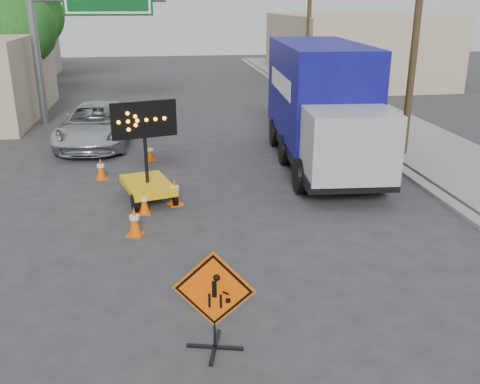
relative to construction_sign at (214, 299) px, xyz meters
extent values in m
plane|color=#2D2D30|center=(0.26, 0.70, -0.97)|extent=(100.00, 100.00, 0.00)
cube|color=gray|center=(7.46, 15.70, -0.91)|extent=(0.40, 60.00, 0.12)
cube|color=gray|center=(9.76, 15.70, -0.89)|extent=(4.00, 60.00, 0.15)
cube|color=tan|center=(13.26, 30.70, 1.33)|extent=(10.00, 14.00, 4.60)
cylinder|color=slate|center=(-6.24, 18.70, 2.43)|extent=(0.36, 0.36, 6.80)
cylinder|color=slate|center=(-3.24, 18.70, 4.63)|extent=(6.00, 0.20, 0.20)
cylinder|color=slate|center=(-8.24, 26.70, 3.53)|extent=(0.44, 0.44, 9.00)
cylinder|color=#40321B|center=(8.26, 10.70, 3.53)|extent=(0.26, 0.26, 9.00)
cylinder|color=#40321B|center=(8.26, 24.70, 3.53)|extent=(0.26, 0.26, 9.00)
cylinder|color=#40321B|center=(-7.74, 22.70, 0.66)|extent=(0.28, 0.28, 3.25)
sphere|color=#144313|center=(-7.74, 22.70, 3.21)|extent=(3.71, 3.71, 3.71)
cylinder|color=#40321B|center=(-8.74, 30.70, 0.83)|extent=(0.28, 0.28, 3.58)
sphere|color=#144313|center=(-8.74, 30.70, 3.64)|extent=(4.10, 4.10, 4.10)
cube|color=black|center=(0.00, 0.00, -0.94)|extent=(0.97, 0.31, 0.04)
cube|color=black|center=(0.00, 0.00, -0.94)|extent=(0.31, 0.97, 0.04)
cylinder|color=black|center=(0.00, 0.00, -0.59)|extent=(0.04, 0.04, 0.76)
cube|color=#EF5405|center=(0.00, 0.00, 0.18)|extent=(1.35, 0.37, 1.39)
cube|color=black|center=(0.00, 0.00, 0.18)|extent=(1.25, 0.32, 1.29)
cube|color=#E5AC0C|center=(-1.21, 7.41, -0.50)|extent=(1.75, 2.33, 0.19)
cylinder|color=black|center=(-1.21, 7.41, 0.69)|extent=(0.10, 0.10, 2.28)
cube|color=black|center=(-1.21, 7.41, 1.47)|extent=(1.83, 0.59, 1.04)
imported|color=silver|center=(-3.33, 14.37, -0.15)|extent=(3.14, 6.07, 1.63)
cube|color=black|center=(4.84, 10.09, -0.31)|extent=(3.23, 8.88, 0.33)
cube|color=#0D085D|center=(4.84, 10.96, 1.59)|extent=(3.20, 6.93, 3.27)
cube|color=#9EA0A5|center=(4.84, 6.61, 0.72)|extent=(2.64, 2.13, 1.96)
cube|color=#EF5405|center=(-1.51, 4.93, -0.95)|extent=(0.50, 0.50, 0.03)
cone|color=#EF5405|center=(-1.51, 4.93, -0.57)|extent=(0.30, 0.30, 0.74)
cylinder|color=silver|center=(-1.51, 4.93, -0.48)|extent=(0.25, 0.25, 0.11)
cube|color=#EF5405|center=(-1.30, 6.38, -0.95)|extent=(0.36, 0.36, 0.03)
cone|color=#EF5405|center=(-1.30, 6.38, -0.61)|extent=(0.27, 0.27, 0.65)
cylinder|color=silver|center=(-1.30, 6.38, -0.54)|extent=(0.22, 0.22, 0.10)
cube|color=#EF5405|center=(-0.44, 6.93, -0.95)|extent=(0.52, 0.52, 0.03)
cone|color=#EF5405|center=(-0.44, 6.93, -0.55)|extent=(0.32, 0.32, 0.77)
cylinder|color=silver|center=(-0.44, 6.93, -0.46)|extent=(0.26, 0.26, 0.11)
cube|color=#EF5405|center=(-2.77, 9.62, -0.95)|extent=(0.45, 0.45, 0.03)
cone|color=#EF5405|center=(-2.77, 9.62, -0.58)|extent=(0.29, 0.29, 0.70)
cylinder|color=silver|center=(-2.77, 9.62, -0.50)|extent=(0.24, 0.24, 0.10)
cube|color=#EF5405|center=(-1.17, 11.59, -0.95)|extent=(0.37, 0.37, 0.03)
cone|color=#EF5405|center=(-1.17, 11.59, -0.63)|extent=(0.26, 0.26, 0.62)
cylinder|color=silver|center=(-1.17, 11.59, -0.55)|extent=(0.21, 0.21, 0.09)
camera|label=1|loc=(-0.71, -7.65, 4.65)|focal=40.00mm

